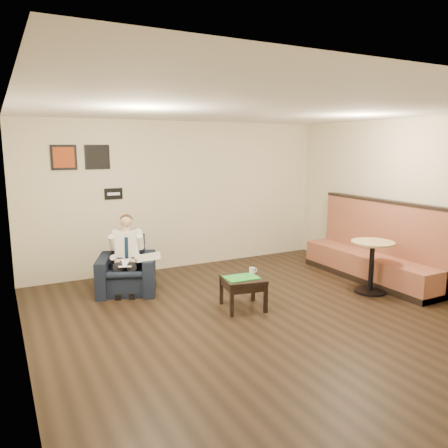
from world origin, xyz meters
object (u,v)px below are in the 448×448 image
seated_man (126,258)px  cafe_table (371,267)px  armchair (127,266)px  smartphone (243,274)px  side_table (243,293)px  green_folder (241,278)px  banquette (371,241)px  coffee_mug (252,271)px

seated_man → cafe_table: bearing=-6.0°
armchair → smartphone: 1.94m
side_table → green_folder: bearing=-157.2°
cafe_table → armchair: bearing=151.5°
smartphone → banquette: size_ratio=0.05×
side_table → seated_man: bearing=132.9°
green_folder → cafe_table: cafe_table is taller
coffee_mug → cafe_table: (1.98, -0.44, -0.09)m
seated_man → side_table: seated_man is taller
armchair → coffee_mug: size_ratio=9.06×
coffee_mug → green_folder: bearing=-157.2°
side_table → banquette: 2.73m
armchair → side_table: armchair is taller
coffee_mug → smartphone: coffee_mug is taller
cafe_table → smartphone: bearing=166.5°
side_table → banquette: banquette is taller
side_table → coffee_mug: 0.36m
coffee_mug → cafe_table: bearing=-12.5°
armchair → smartphone: armchair is taller
side_table → coffee_mug: (0.21, 0.09, 0.28)m
seated_man → coffee_mug: size_ratio=12.02×
coffee_mug → smartphone: 0.15m
side_table → green_folder: (-0.03, -0.01, 0.24)m
smartphone → green_folder: bearing=-104.0°
seated_man → side_table: bearing=-26.2°
smartphone → cafe_table: 2.16m
smartphone → banquette: 2.61m
armchair → coffee_mug: 2.08m
armchair → cafe_table: 3.95m
coffee_mug → banquette: (2.47, 0.08, 0.18)m
coffee_mug → banquette: 2.48m
side_table → smartphone: size_ratio=3.93×
side_table → banquette: (2.68, 0.16, 0.46)m
green_folder → smartphone: green_folder is taller
banquette → cafe_table: 0.77m
armchair → green_folder: (1.25, -1.54, 0.04)m
armchair → side_table: 2.01m
armchair → seated_man: bearing=-90.0°
armchair → smartphone: bearing=-24.4°
green_folder → banquette: bearing=3.8°
seated_man → smartphone: 1.90m
cafe_table → banquette: bearing=46.0°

